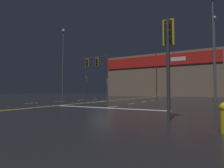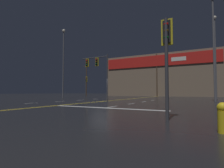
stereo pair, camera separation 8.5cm
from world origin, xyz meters
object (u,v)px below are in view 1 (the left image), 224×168
traffic_signal_corner_northwest (86,82)px  streetlight_median_approach (215,47)px  streetlight_near_right (63,55)px  traffic_signal_median (97,66)px  streetlight_near_left (213,35)px  traffic_signal_corner_southeast (168,45)px

traffic_signal_corner_northwest → streetlight_median_approach: size_ratio=0.32×
traffic_signal_corner_northwest → streetlight_near_right: 6.24m
traffic_signal_median → traffic_signal_corner_northwest: size_ratio=1.37×
streetlight_near_left → streetlight_near_right: bearing=176.6°
traffic_signal_median → traffic_signal_corner_southeast: (9.83, -10.42, -1.27)m
traffic_signal_corner_southeast → streetlight_near_right: size_ratio=0.30×
traffic_signal_corner_southeast → streetlight_median_approach: 22.70m
streetlight_near_left → traffic_signal_corner_northwest: bearing=168.5°
traffic_signal_corner_southeast → streetlight_median_approach: bearing=83.0°
traffic_signal_corner_southeast → streetlight_median_approach: size_ratio=0.31×
traffic_signal_corner_southeast → traffic_signal_corner_northwest: bearing=132.8°
streetlight_near_right → streetlight_median_approach: (23.70, 5.35, -0.18)m
traffic_signal_median → traffic_signal_corner_northwest: bearing=132.1°
traffic_signal_corner_southeast → traffic_signal_corner_northwest: traffic_signal_corner_northwest is taller
streetlight_near_left → traffic_signal_corner_southeast: bearing=-98.3°
streetlight_median_approach → streetlight_near_left: bearing=-94.1°
streetlight_median_approach → streetlight_near_right: bearing=-167.3°
traffic_signal_median → streetlight_near_right: (-11.14, 6.28, 3.56)m
traffic_signal_median → streetlight_near_right: size_ratio=0.43×
streetlight_median_approach → traffic_signal_corner_southeast: bearing=-97.0°
traffic_signal_corner_northwest → streetlight_near_left: streetlight_near_left is taller
traffic_signal_corner_southeast → traffic_signal_corner_northwest: size_ratio=0.97×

